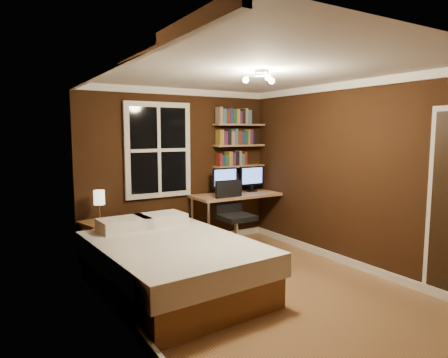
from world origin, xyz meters
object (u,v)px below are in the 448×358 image
nightstand (101,242)px  monitor_left (225,181)px  office_chair (234,224)px  bedside_lamp (99,206)px  monitor_right (252,179)px  radiator (161,231)px  desk_lamp (282,178)px  bed (172,264)px  desk (242,197)px

nightstand → monitor_left: 2.16m
nightstand → office_chair: bearing=-29.6°
nightstand → monitor_left: bearing=-15.5°
bedside_lamp → monitor_right: (2.57, -0.01, 0.22)m
radiator → desk_lamp: (2.10, -0.35, 0.73)m
bed → radiator: size_ratio=3.80×
desk → desk_lamp: bearing=-9.0°
nightstand → desk_lamp: 3.15m
bed → monitor_left: bearing=38.1°
monitor_right → office_chair: 1.02m
bedside_lamp → office_chair: office_chair is taller
desk → monitor_right: 0.38m
desk_lamp → monitor_left: bearing=168.9°
radiator → office_chair: bearing=-33.5°
bedside_lamp → monitor_right: bearing=-0.1°
desk_lamp → bedside_lamp: bearing=176.1°
bedside_lamp → monitor_left: size_ratio=0.95×
nightstand → office_chair: (1.91, -0.49, 0.13)m
monitor_left → desk_lamp: bearing=-11.1°
monitor_right → monitor_left: bearing=180.0°
nightstand → desk_lamp: size_ratio=1.35×
monitor_right → desk_lamp: desk_lamp is taller
bed → nightstand: bearing=103.3°
bed → desk_lamp: (2.61, 1.23, 0.72)m
bedside_lamp → radiator: (0.96, 0.14, -0.51)m
bedside_lamp → monitor_right: monitor_right is taller
bed → bedside_lamp: bearing=103.3°
bedside_lamp → desk_lamp: desk_lamp is taller
desk → office_chair: (-0.41, -0.40, -0.33)m
bed → desk: bearing=31.8°
radiator → monitor_right: monitor_right is taller
nightstand → monitor_left: size_ratio=1.30×
desk → office_chair: bearing=-136.1°
bed → monitor_left: size_ratio=5.02×
bedside_lamp → radiator: bedside_lamp is taller
bedside_lamp → desk: 2.32m
radiator → monitor_right: (1.60, -0.15, 0.73)m
bed → radiator: (0.52, 1.58, -0.02)m
monitor_left → desk_lamp: 1.05m
bed → desk: size_ratio=1.34×
nightstand → radiator: size_ratio=0.99×
radiator → monitor_left: size_ratio=1.32×
monitor_right → desk_lamp: 0.53m
bedside_lamp → bed: bearing=-72.7°
monitor_left → office_chair: monitor_left is taller
radiator → bed: bearing=-108.1°
bedside_lamp → monitor_left: (2.03, -0.01, 0.22)m
monitor_right → office_chair: monitor_right is taller
nightstand → desk_lamp: bearing=-19.2°
monitor_right → desk: bearing=-161.1°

